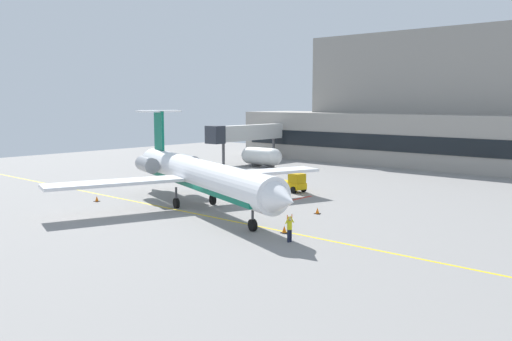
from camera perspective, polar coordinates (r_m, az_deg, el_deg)
name	(u,v)px	position (r m, az deg, el deg)	size (l,w,h in m)	color
ground	(206,214)	(47.83, -5.22, -4.49)	(120.00, 120.00, 0.11)	gray
terminal_building	(469,114)	(84.01, 21.20, 5.47)	(78.04, 12.44, 19.97)	gray
jet_bridge_west	(244,133)	(86.55, -1.23, 3.87)	(2.40, 16.02, 5.95)	silver
regional_jet	(198,174)	(49.99, -6.06, -0.41)	(30.50, 25.82, 8.63)	white
baggage_tug	(192,167)	(73.39, -6.66, 0.33)	(2.59, 3.23, 1.96)	#E5B20C
pushback_tractor	(293,183)	(58.92, 3.80, -1.30)	(3.75, 2.21, 2.01)	#E5B20C
fuel_tank	(261,156)	(80.56, 0.57, 1.49)	(6.63, 3.04, 2.85)	white
marshaller	(290,228)	(38.04, 3.49, -5.96)	(0.34, 0.83, 1.91)	#191E33
safety_cone_alpha	(284,230)	(40.67, 2.95, -6.14)	(0.47, 0.47, 0.55)	orange
safety_cone_bravo	(97,199)	(55.27, -16.13, -2.84)	(0.47, 0.47, 0.55)	orange
safety_cone_charlie	(317,211)	(47.67, 6.37, -4.18)	(0.47, 0.47, 0.55)	orange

